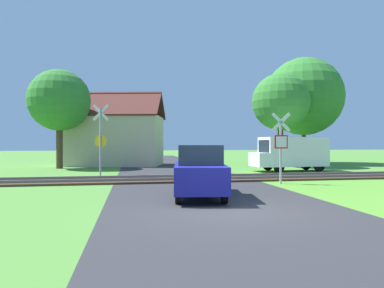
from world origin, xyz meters
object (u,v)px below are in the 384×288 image
(tree_far, at_px, (304,97))
(tree_right, at_px, (280,102))
(house, at_px, (116,139))
(crossing_sign_far, at_px, (100,137))
(parked_car, at_px, (199,171))
(tree_left, at_px, (59,101))
(stop_sign_near, at_px, (281,144))
(mail_truck, at_px, (291,152))

(tree_far, relative_size, tree_right, 1.31)
(house, height_order, tree_right, tree_right)
(crossing_sign_far, distance_m, tree_right, 15.01)
(crossing_sign_far, relative_size, parked_car, 0.93)
(crossing_sign_far, xyz_separation_m, tree_left, (-3.60, 7.83, 2.79))
(crossing_sign_far, bearing_deg, stop_sign_near, -9.46)
(tree_far, bearing_deg, stop_sign_near, -121.43)
(crossing_sign_far, xyz_separation_m, mail_truck, (11.95, 2.68, -0.92))
(house, distance_m, tree_far, 17.12)
(tree_right, distance_m, mail_truck, 5.71)
(tree_right, bearing_deg, house, 162.02)
(tree_far, bearing_deg, crossing_sign_far, -148.51)
(crossing_sign_far, relative_size, house, 0.45)
(crossing_sign_far, bearing_deg, parked_car, -44.87)
(tree_left, distance_m, tree_far, 20.79)
(crossing_sign_far, bearing_deg, house, 104.13)
(stop_sign_near, xyz_separation_m, tree_left, (-11.85, 11.72, 3.14))
(stop_sign_near, distance_m, crossing_sign_far, 9.13)
(parked_car, bearing_deg, house, 109.66)
(tree_left, relative_size, mail_truck, 1.44)
(tree_left, distance_m, mail_truck, 16.79)
(mail_truck, bearing_deg, tree_far, -36.54)
(stop_sign_near, distance_m, tree_left, 16.96)
(crossing_sign_far, height_order, house, house)
(house, height_order, parked_car, house)
(crossing_sign_far, relative_size, tree_right, 0.53)
(house, bearing_deg, crossing_sign_far, -78.80)
(house, relative_size, tree_far, 0.90)
(tree_far, xyz_separation_m, mail_truck, (-5.05, -7.73, -4.83))
(mail_truck, xyz_separation_m, parked_car, (-8.05, -9.61, -0.34))
(tree_far, xyz_separation_m, parked_car, (-13.10, -17.34, -5.17))
(tree_left, xyz_separation_m, tree_right, (16.68, -1.07, 0.11))
(house, distance_m, parked_car, 18.24)
(crossing_sign_far, bearing_deg, tree_left, 130.51)
(stop_sign_near, xyz_separation_m, crossing_sign_far, (-8.25, 3.90, 0.34))
(tree_right, distance_m, parked_car, 17.01)
(mail_truck, bearing_deg, tree_right, -18.98)
(crossing_sign_far, height_order, parked_car, crossing_sign_far)
(house, xyz_separation_m, tree_right, (12.77, -4.14, 2.85))
(tree_far, height_order, parked_car, tree_far)
(tree_far, height_order, tree_right, tree_far)
(stop_sign_near, xyz_separation_m, tree_far, (8.74, 14.30, 4.25))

